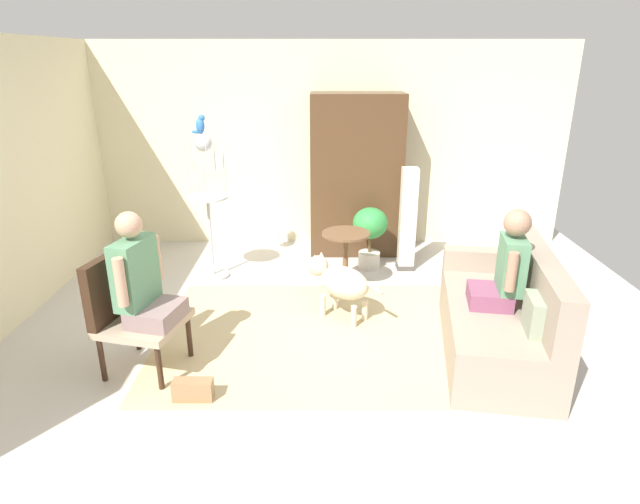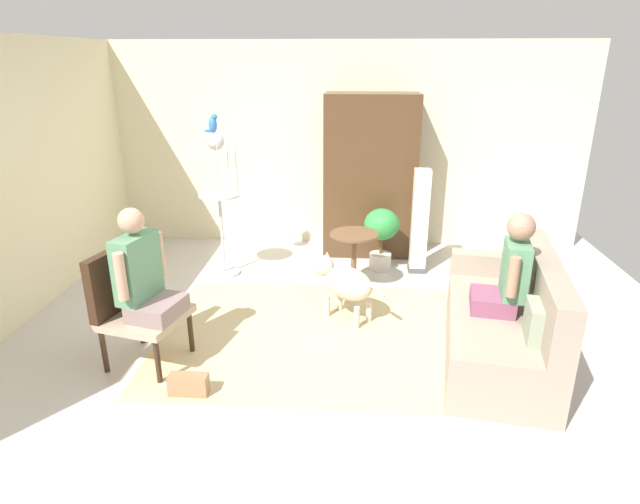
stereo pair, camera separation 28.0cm
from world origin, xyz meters
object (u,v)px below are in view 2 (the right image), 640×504
object	(u,v)px
armchair	(130,300)
armoire_cabinet	(370,176)
column_lamp	(420,222)
person_on_couch	(509,272)
handbag	(189,385)
parrot	(213,124)
couch	(505,324)
round_end_table	(354,253)
dog	(345,282)
potted_plant	(381,231)
person_on_armchair	(143,274)
bird_cage_stand	(219,197)

from	to	relation	value
armchair	armoire_cabinet	world-z (taller)	armoire_cabinet
column_lamp	person_on_couch	bearing A→B (deg)	-75.94
handbag	parrot	bearing A→B (deg)	97.69
couch	round_end_table	bearing A→B (deg)	133.91
person_on_couch	column_lamp	bearing A→B (deg)	104.06
dog	round_end_table	bearing A→B (deg)	83.19
armchair	potted_plant	size ratio (longest dim) A/B	1.28
couch	person_on_couch	bearing A→B (deg)	-150.09
person_on_armchair	column_lamp	size ratio (longest dim) A/B	0.73
round_end_table	bird_cage_stand	size ratio (longest dim) A/B	0.40
handbag	dog	bearing A→B (deg)	49.43
dog	person_on_couch	bearing A→B (deg)	-27.20
armoire_cabinet	armchair	bearing A→B (deg)	-125.57
couch	handbag	bearing A→B (deg)	-164.78
parrot	person_on_armchair	bearing A→B (deg)	-93.63
couch	person_on_couch	world-z (taller)	person_on_couch
dog	armchair	bearing A→B (deg)	-153.18
bird_cage_stand	parrot	distance (m)	0.80
couch	round_end_table	distance (m)	1.82
armchair	parrot	bearing A→B (deg)	81.81
armchair	person_on_armchair	world-z (taller)	person_on_armchair
round_end_table	bird_cage_stand	xyz separation A→B (m)	(-1.51, 0.35, 0.50)
parrot	armoire_cabinet	distance (m)	2.06
person_on_armchair	bird_cage_stand	bearing A→B (deg)	85.84
person_on_armchair	round_end_table	world-z (taller)	person_on_armchair
armoire_cabinet	parrot	bearing A→B (deg)	-152.54
person_on_couch	couch	bearing A→B (deg)	29.91
bird_cage_stand	armoire_cabinet	world-z (taller)	armoire_cabinet
armchair	round_end_table	size ratio (longest dim) A/B	1.48
person_on_armchair	parrot	world-z (taller)	parrot
couch	bird_cage_stand	distance (m)	3.29
dog	column_lamp	bearing A→B (deg)	56.57
bird_cage_stand	handbag	world-z (taller)	bird_cage_stand
person_on_couch	column_lamp	size ratio (longest dim) A/B	0.68
person_on_couch	armoire_cabinet	distance (m)	2.78
armchair	armoire_cabinet	xyz separation A→B (m)	(1.98, 2.76, 0.45)
armchair	column_lamp	size ratio (longest dim) A/B	0.79
couch	dog	distance (m)	1.49
potted_plant	person_on_couch	bearing A→B (deg)	-64.78
dog	handbag	xyz separation A→B (m)	(-1.14, -1.33, -0.29)
bird_cage_stand	parrot	xyz separation A→B (m)	(-0.02, -0.00, 0.80)
couch	person_on_couch	size ratio (longest dim) A/B	2.21
person_on_armchair	parrot	distance (m)	2.13
round_end_table	armoire_cabinet	distance (m)	1.37
round_end_table	dog	distance (m)	0.66
round_end_table	parrot	distance (m)	2.04
person_on_couch	person_on_armchair	distance (m)	2.89
potted_plant	column_lamp	distance (m)	0.45
round_end_table	dog	world-z (taller)	round_end_table
armchair	dog	size ratio (longest dim) A/B	1.37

